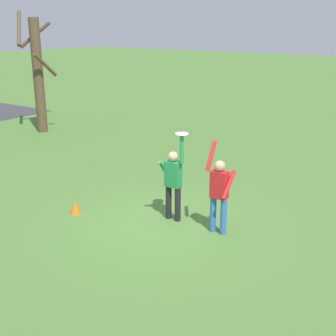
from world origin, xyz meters
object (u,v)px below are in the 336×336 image
(person_catcher, at_px, (173,180))
(bare_tree_tall, at_px, (38,73))
(frisbee_disc, at_px, (182,134))
(field_cone_orange, at_px, (75,207))
(person_defender, at_px, (219,191))

(person_catcher, relative_size, bare_tree_tall, 0.42)
(frisbee_disc, distance_m, field_cone_orange, 3.24)
(person_defender, bearing_deg, person_catcher, 0.00)
(person_defender, relative_size, bare_tree_tall, 0.42)
(person_catcher, distance_m, bare_tree_tall, 10.71)
(field_cone_orange, bearing_deg, person_defender, -72.15)
(person_defender, bearing_deg, field_cone_orange, 18.37)
(person_catcher, xyz_separation_m, bare_tree_tall, (4.24, 9.72, 1.49))
(person_catcher, distance_m, frisbee_disc, 1.13)
(frisbee_disc, bearing_deg, field_cone_orange, 114.66)
(bare_tree_tall, bearing_deg, frisbee_disc, -113.11)
(person_defender, bearing_deg, bare_tree_tall, -20.76)
(person_defender, xyz_separation_m, frisbee_disc, (0.01, 0.98, 1.11))
(frisbee_disc, bearing_deg, bare_tree_tall, 66.89)
(person_defender, xyz_separation_m, field_cone_orange, (-1.07, 3.34, -0.82))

